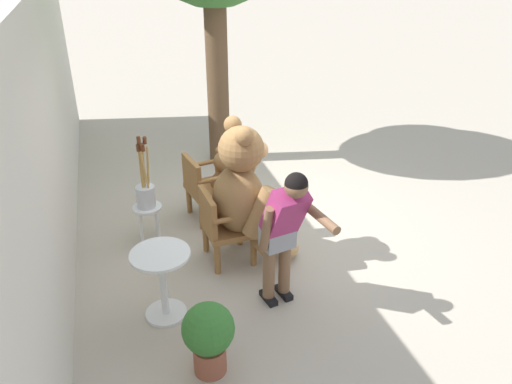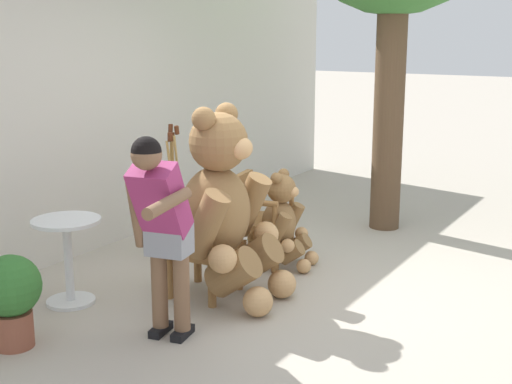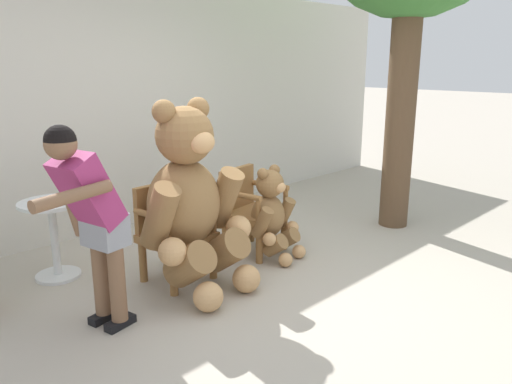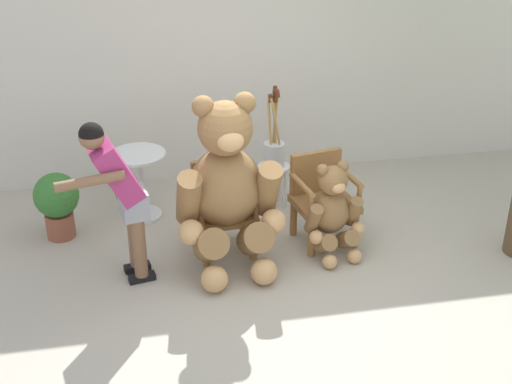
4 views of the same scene
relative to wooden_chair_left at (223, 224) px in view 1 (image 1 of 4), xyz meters
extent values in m
plane|color=#B2A899|center=(0.49, -0.69, -0.46)|extent=(60.00, 60.00, 0.00)
cube|color=beige|center=(0.49, 1.71, 0.94)|extent=(10.00, 0.16, 2.80)
cube|color=olive|center=(0.00, -0.06, -0.06)|extent=(0.59, 0.56, 0.07)
cylinder|color=olive|center=(-0.21, -0.29, -0.28)|extent=(0.07, 0.07, 0.37)
cylinder|color=olive|center=(0.25, -0.26, -0.28)|extent=(0.07, 0.07, 0.37)
cylinder|color=olive|center=(-0.24, 0.13, -0.28)|extent=(0.07, 0.07, 0.37)
cylinder|color=olive|center=(0.22, 0.16, -0.28)|extent=(0.07, 0.07, 0.37)
cube|color=olive|center=(-0.01, 0.17, 0.19)|extent=(0.52, 0.10, 0.42)
cylinder|color=olive|center=(-0.25, -0.08, 0.20)|extent=(0.09, 0.48, 0.06)
cylinder|color=olive|center=(-0.23, -0.29, 0.09)|extent=(0.05, 0.05, 0.22)
cylinder|color=olive|center=(0.25, -0.04, 0.20)|extent=(0.09, 0.48, 0.06)
cylinder|color=olive|center=(0.27, -0.25, 0.09)|extent=(0.05, 0.05, 0.22)
cube|color=olive|center=(0.98, -0.06, -0.06)|extent=(0.64, 0.61, 0.07)
cylinder|color=olive|center=(0.79, -0.31, -0.28)|extent=(0.07, 0.07, 0.37)
cylinder|color=olive|center=(1.24, -0.23, -0.28)|extent=(0.07, 0.07, 0.37)
cylinder|color=olive|center=(0.72, 0.10, -0.28)|extent=(0.07, 0.07, 0.37)
cylinder|color=olive|center=(1.17, 0.19, -0.28)|extent=(0.07, 0.07, 0.37)
cube|color=olive|center=(0.94, 0.16, 0.19)|extent=(0.52, 0.15, 0.42)
cylinder|color=olive|center=(0.73, -0.11, 0.20)|extent=(0.14, 0.48, 0.06)
cylinder|color=olive|center=(0.77, -0.31, 0.09)|extent=(0.05, 0.05, 0.22)
cylinder|color=olive|center=(1.23, -0.02, 0.20)|extent=(0.14, 0.48, 0.06)
cylinder|color=olive|center=(1.26, -0.22, 0.09)|extent=(0.05, 0.05, 0.22)
ellipsoid|color=olive|center=(0.00, -0.18, 0.28)|extent=(0.70, 0.61, 0.77)
sphere|color=olive|center=(0.01, -0.22, 0.87)|extent=(0.48, 0.48, 0.48)
ellipsoid|color=tan|center=(0.02, -0.43, 0.83)|extent=(0.24, 0.19, 0.18)
sphere|color=black|center=(0.02, -0.43, 0.84)|extent=(0.07, 0.07, 0.07)
sphere|color=olive|center=(-0.18, -0.21, 1.07)|extent=(0.19, 0.19, 0.19)
sphere|color=olive|center=(0.19, -0.18, 1.07)|extent=(0.19, 0.19, 0.19)
cylinder|color=olive|center=(-0.34, -0.33, 0.28)|extent=(0.25, 0.44, 0.58)
sphere|color=tan|center=(-0.35, -0.49, 0.02)|extent=(0.23, 0.23, 0.23)
cylinder|color=olive|center=(0.37, -0.28, 0.28)|extent=(0.25, 0.44, 0.58)
sphere|color=tan|center=(0.40, -0.44, 0.02)|extent=(0.23, 0.23, 0.23)
cylinder|color=olive|center=(-0.18, -0.48, -0.14)|extent=(0.31, 0.49, 0.45)
sphere|color=tan|center=(-0.18, -0.71, -0.34)|extent=(0.24, 0.24, 0.24)
cylinder|color=olive|center=(0.23, -0.45, -0.14)|extent=(0.31, 0.49, 0.45)
sphere|color=tan|center=(0.26, -0.68, -0.34)|extent=(0.24, 0.24, 0.24)
ellipsoid|color=olive|center=(0.98, -0.24, -0.04)|extent=(0.43, 0.38, 0.44)
sphere|color=olive|center=(0.98, -0.26, 0.30)|extent=(0.28, 0.28, 0.28)
ellipsoid|color=tan|center=(1.01, -0.38, 0.28)|extent=(0.15, 0.12, 0.10)
sphere|color=black|center=(1.01, -0.38, 0.28)|extent=(0.04, 0.04, 0.04)
sphere|color=olive|center=(0.88, -0.27, 0.42)|extent=(0.11, 0.11, 0.11)
sphere|color=olive|center=(1.08, -0.23, 0.42)|extent=(0.11, 0.11, 0.11)
cylinder|color=olive|center=(0.79, -0.35, -0.04)|extent=(0.16, 0.26, 0.33)
sphere|color=tan|center=(0.80, -0.44, -0.18)|extent=(0.13, 0.13, 0.13)
cylinder|color=olive|center=(1.19, -0.28, -0.04)|extent=(0.16, 0.26, 0.33)
sphere|color=tan|center=(1.22, -0.36, -0.18)|extent=(0.13, 0.13, 0.13)
cylinder|color=olive|center=(0.89, -0.42, -0.28)|extent=(0.21, 0.30, 0.26)
sphere|color=tan|center=(0.91, -0.55, -0.39)|extent=(0.14, 0.14, 0.14)
cylinder|color=olive|center=(1.12, -0.38, -0.28)|extent=(0.21, 0.30, 0.26)
sphere|color=tan|center=(1.16, -0.51, -0.39)|extent=(0.14, 0.14, 0.14)
cube|color=black|center=(-0.84, -0.25, -0.43)|extent=(0.25, 0.13, 0.06)
cylinder|color=brown|center=(-0.84, -0.25, 0.01)|extent=(0.12, 0.12, 0.82)
cube|color=black|center=(-0.81, -0.43, -0.43)|extent=(0.25, 0.13, 0.06)
cylinder|color=brown|center=(-0.81, -0.43, 0.01)|extent=(0.12, 0.12, 0.82)
cube|color=gray|center=(-0.82, -0.34, 0.29)|extent=(0.27, 0.34, 0.24)
cube|color=#9E2D66|center=(-0.94, -0.37, 0.60)|extent=(0.47, 0.39, 0.57)
sphere|color=brown|center=(-1.11, -0.40, 0.95)|extent=(0.21, 0.21, 0.21)
sphere|color=black|center=(-1.11, -0.40, 0.97)|extent=(0.21, 0.21, 0.21)
cylinder|color=brown|center=(-1.15, -0.60, 0.65)|extent=(0.57, 0.19, 0.10)
cylinder|color=brown|center=(-0.98, -0.18, 0.48)|extent=(0.21, 0.12, 0.51)
cylinder|color=silver|center=(0.66, 0.76, -0.02)|extent=(0.34, 0.34, 0.03)
cylinder|color=silver|center=(0.75, 0.86, -0.25)|extent=(0.04, 0.04, 0.43)
cylinder|color=silver|center=(0.56, 0.86, -0.25)|extent=(0.04, 0.04, 0.43)
cylinder|color=silver|center=(0.75, 0.66, -0.25)|extent=(0.04, 0.04, 0.43)
cylinder|color=silver|center=(0.56, 0.66, -0.25)|extent=(0.04, 0.04, 0.43)
cylinder|color=silver|center=(0.66, 0.76, 0.13)|extent=(0.22, 0.22, 0.26)
cylinder|color=tan|center=(0.66, 0.75, 0.39)|extent=(0.06, 0.05, 0.63)
cylinder|color=#592D19|center=(0.66, 0.75, 0.75)|extent=(0.05, 0.05, 0.08)
cylinder|color=tan|center=(0.66, 0.78, 0.39)|extent=(0.06, 0.03, 0.63)
cylinder|color=#592D19|center=(0.66, 0.78, 0.74)|extent=(0.05, 0.04, 0.08)
cylinder|color=tan|center=(0.67, 0.71, 0.43)|extent=(0.15, 0.06, 0.69)
cylinder|color=#592D19|center=(0.67, 0.71, 0.82)|extent=(0.06, 0.05, 0.09)
cylinder|color=tan|center=(0.66, 0.77, 0.43)|extent=(0.09, 0.04, 0.72)
cylinder|color=#592D19|center=(0.66, 0.77, 0.83)|extent=(0.05, 0.05, 0.08)
cylinder|color=tan|center=(0.61, 0.74, 0.40)|extent=(0.05, 0.09, 0.64)
cylinder|color=#592D19|center=(0.61, 0.74, 0.76)|extent=(0.05, 0.05, 0.09)
cylinder|color=silver|center=(-0.74, 0.77, 0.24)|extent=(0.56, 0.56, 0.03)
cylinder|color=silver|center=(-0.74, 0.77, -0.12)|extent=(0.07, 0.07, 0.69)
cylinder|color=silver|center=(-0.74, 0.77, -0.45)|extent=(0.40, 0.40, 0.03)
cylinder|color=brown|center=(2.79, -0.62, 0.97)|extent=(0.33, 0.33, 2.87)
cylinder|color=brown|center=(-1.56, 0.50, -0.33)|extent=(0.28, 0.28, 0.26)
sphere|color=#33702D|center=(-1.56, 0.50, 0.00)|extent=(0.44, 0.44, 0.44)
camera|label=1|loc=(-4.61, 1.03, 2.86)|focal=35.00mm
camera|label=2|loc=(-4.71, -3.41, 1.76)|focal=50.00mm
camera|label=3|loc=(-2.46, -3.51, 1.46)|focal=35.00mm
camera|label=4|loc=(-0.79, -5.86, 3.19)|focal=50.00mm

